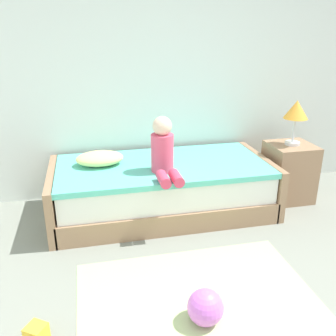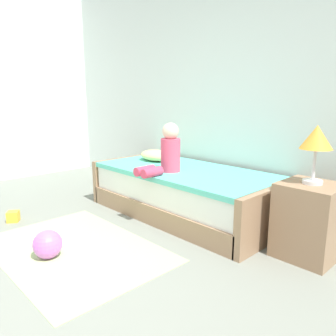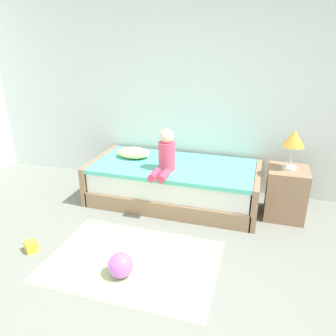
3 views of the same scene
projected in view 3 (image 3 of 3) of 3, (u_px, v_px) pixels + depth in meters
wall_rear at (234, 82)px, 4.03m from camera, size 7.20×0.10×2.90m
bed at (174, 183)px, 4.11m from camera, size 2.11×1.00×0.50m
nightstand at (286, 193)px, 3.72m from camera, size 0.44×0.44×0.60m
table_lamp at (294, 140)px, 3.49m from camera, size 0.24×0.24×0.45m
child_figure at (166, 155)px, 3.74m from camera, size 0.20×0.51×0.50m
pillow at (134, 153)px, 4.23m from camera, size 0.44×0.30×0.13m
toy_ball at (121, 265)px, 2.82m from camera, size 0.23×0.23×0.23m
area_rug at (133, 261)px, 3.05m from camera, size 1.60×1.10×0.01m
toy_block at (31, 246)px, 3.18m from camera, size 0.15×0.15×0.11m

